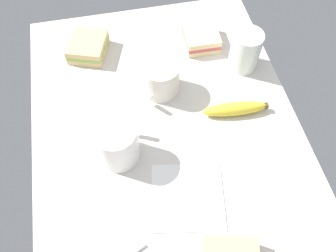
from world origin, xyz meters
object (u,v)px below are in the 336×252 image
object	(u,v)px
sandwich_side	(201,38)
glass_of_milk	(245,52)
coffee_mug_black	(117,143)
banana	(235,109)
coffee_mug_milky	(161,78)
sandwich_main	(88,47)
paper_napkin	(188,197)

from	to	relation	value
sandwich_side	glass_of_milk	world-z (taller)	glass_of_milk
coffee_mug_black	glass_of_milk	size ratio (longest dim) A/B	1.09
coffee_mug_black	banana	bearing A→B (deg)	-78.52
coffee_mug_milky	glass_of_milk	bearing A→B (deg)	-80.72
coffee_mug_black	coffee_mug_milky	size ratio (longest dim) A/B	1.05
banana	coffee_mug_black	bearing A→B (deg)	101.48
glass_of_milk	coffee_mug_milky	bearing A→B (deg)	99.28
coffee_mug_milky	banana	bearing A→B (deg)	-123.79
sandwich_side	glass_of_milk	size ratio (longest dim) A/B	0.94
coffee_mug_black	sandwich_main	xyz separation A→B (cm)	(33.66, 3.91, -3.16)
sandwich_main	coffee_mug_black	bearing A→B (deg)	-173.37
coffee_mug_milky	glass_of_milk	distance (cm)	23.37
coffee_mug_milky	sandwich_side	size ratio (longest dim) A/B	1.11
coffee_mug_milky	paper_napkin	distance (cm)	30.40
paper_napkin	banana	bearing A→B (deg)	-40.66
coffee_mug_black	sandwich_side	bearing A→B (deg)	-41.43
coffee_mug_milky	sandwich_main	size ratio (longest dim) A/B	0.87
banana	paper_napkin	distance (cm)	25.26
coffee_mug_milky	paper_napkin	bearing A→B (deg)	179.88
sandwich_side	paper_napkin	bearing A→B (deg)	162.08
sandwich_main	sandwich_side	xyz separation A→B (cm)	(-2.84, -31.11, -0.00)
coffee_mug_black	coffee_mug_milky	world-z (taller)	coffee_mug_black
coffee_mug_black	coffee_mug_milky	distance (cm)	21.38
coffee_mug_milky	sandwich_main	distance (cm)	23.93
glass_of_milk	sandwich_main	bearing A→B (deg)	72.05
coffee_mug_milky	glass_of_milk	xyz separation A→B (cm)	(3.77, -23.06, 0.34)
coffee_mug_black	sandwich_main	world-z (taller)	coffee_mug_black
coffee_mug_milky	paper_napkin	size ratio (longest dim) A/B	0.73
paper_napkin	sandwich_side	bearing A→B (deg)	-17.92
coffee_mug_black	banana	xyz separation A→B (cm)	(5.97, -29.41, -3.65)
coffee_mug_milky	banana	world-z (taller)	coffee_mug_milky
coffee_mug_black	sandwich_side	distance (cm)	41.22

